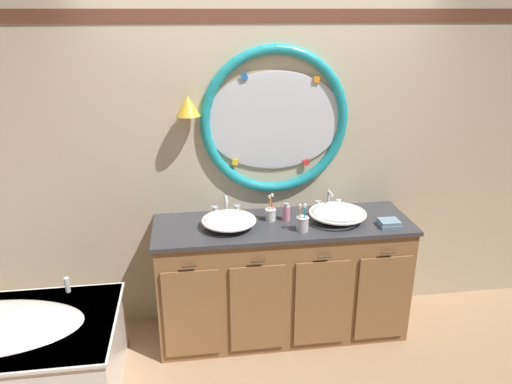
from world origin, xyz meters
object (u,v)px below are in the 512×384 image
Objects in this scene: sink_basin_left at (229,221)px; toothbrush_holder_left at (270,214)px; sink_basin_right at (338,213)px; folded_hand_towel at (389,223)px; toothbrush_holder_right at (303,223)px; soap_dispenser at (286,213)px.

toothbrush_holder_left reaches higher than sink_basin_left.
sink_basin_right is 2.78× the size of folded_hand_towel.
toothbrush_holder_left reaches higher than toothbrush_holder_right.
sink_basin_right is at bearing -10.03° from soap_dispenser.
toothbrush_holder_left reaches higher than folded_hand_towel.
soap_dispenser is at bearing 111.59° from toothbrush_holder_right.
toothbrush_holder_right is 1.44× the size of soap_dispenser.
folded_hand_towel is (0.63, -0.01, -0.04)m from toothbrush_holder_right.
folded_hand_towel is (0.71, -0.20, -0.04)m from soap_dispenser.
sink_basin_right is at bearing 23.79° from toothbrush_holder_right.
sink_basin_left is 1.87× the size of toothbrush_holder_left.
folded_hand_towel is at bearing -14.89° from toothbrush_holder_left.
soap_dispenser is at bearing -7.64° from toothbrush_holder_left.
toothbrush_holder_right is at bearing -14.32° from sink_basin_left.
toothbrush_holder_right reaches higher than folded_hand_towel.
soap_dispenser is at bearing 169.97° from sink_basin_right.
sink_basin_left is 1.91× the size of toothbrush_holder_right.
folded_hand_towel is (0.82, -0.22, -0.03)m from toothbrush_holder_left.
sink_basin_right is at bearing -9.47° from toothbrush_holder_left.
toothbrush_holder_left is 0.85m from folded_hand_towel.
toothbrush_holder_right reaches higher than sink_basin_right.
toothbrush_holder_left is (0.31, 0.08, 0.00)m from sink_basin_left.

